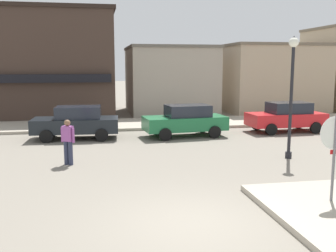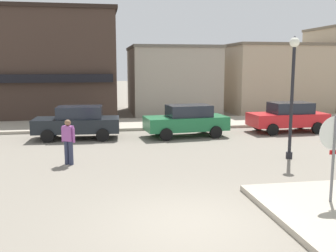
{
  "view_description": "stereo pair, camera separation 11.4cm",
  "coord_description": "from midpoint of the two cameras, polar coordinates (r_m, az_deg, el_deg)",
  "views": [
    {
      "loc": [
        -2.03,
        -8.12,
        3.49
      ],
      "look_at": [
        0.28,
        4.5,
        1.5
      ],
      "focal_mm": 42.0,
      "sensor_mm": 36.0,
      "label": 1
    },
    {
      "loc": [
        -1.92,
        -8.14,
        3.49
      ],
      "look_at": [
        0.28,
        4.5,
        1.5
      ],
      "focal_mm": 42.0,
      "sensor_mm": 36.0,
      "label": 2
    }
  ],
  "objects": [
    {
      "name": "ground_plane",
      "position": [
        9.07,
        3.6,
        -13.86
      ],
      "size": [
        160.0,
        160.0,
        0.0
      ],
      "primitive_type": "plane",
      "color": "gray"
    },
    {
      "name": "kerb_far",
      "position": [
        23.06,
        -4.86,
        0.28
      ],
      "size": [
        80.0,
        4.0,
        0.15
      ],
      "primitive_type": "cube",
      "color": "#A89E8C",
      "rests_on": "ground"
    },
    {
      "name": "stop_sign",
      "position": [
        10.4,
        23.21,
        -2.85
      ],
      "size": [
        0.82,
        0.07,
        2.3
      ],
      "color": "slate",
      "rests_on": "ground"
    },
    {
      "name": "lamp_post",
      "position": [
        15.24,
        17.86,
        6.4
      ],
      "size": [
        0.36,
        0.36,
        4.54
      ],
      "color": "black",
      "rests_on": "ground"
    },
    {
      "name": "parked_car_nearest",
      "position": [
        19.19,
        -12.81,
        0.58
      ],
      "size": [
        4.09,
        2.04,
        1.56
      ],
      "color": "black",
      "rests_on": "ground"
    },
    {
      "name": "parked_car_second",
      "position": [
        19.33,
        2.89,
        0.84
      ],
      "size": [
        4.15,
        2.18,
        1.56
      ],
      "color": "#1E6B3D",
      "rests_on": "ground"
    },
    {
      "name": "parked_car_third",
      "position": [
        21.61,
        17.18,
        1.31
      ],
      "size": [
        4.05,
        1.97,
        1.56
      ],
      "color": "red",
      "rests_on": "ground"
    },
    {
      "name": "pedestrian_crossing_near",
      "position": [
        14.25,
        -14.04,
        -2.05
      ],
      "size": [
        0.51,
        0.38,
        1.61
      ],
      "color": "#2D334C",
      "rests_on": "ground"
    },
    {
      "name": "building_corner_shop",
      "position": [
        28.72,
        -17.32,
        8.58
      ],
      "size": [
        9.79,
        8.03,
        7.12
      ],
      "color": "#3D2D26",
      "rests_on": "ground"
    },
    {
      "name": "building_storefront_left_near",
      "position": [
        29.38,
        0.57,
        6.74
      ],
      "size": [
        6.13,
        6.97,
        4.83
      ],
      "color": "#9E9384",
      "rests_on": "ground"
    },
    {
      "name": "building_storefront_left_mid",
      "position": [
        31.27,
        14.78,
        6.76
      ],
      "size": [
        7.16,
        6.65,
        5.02
      ],
      "color": "tan",
      "rests_on": "ground"
    }
  ]
}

